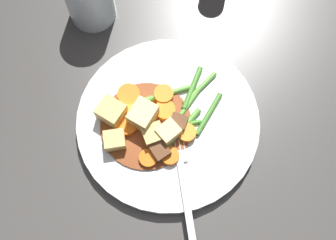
# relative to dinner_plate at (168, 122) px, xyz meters

# --- Properties ---
(ground_plane) EXTENTS (3.00, 3.00, 0.00)m
(ground_plane) POSITION_rel_dinner_plate_xyz_m (0.00, 0.00, -0.01)
(ground_plane) COLOR #423F3D
(dinner_plate) EXTENTS (0.27, 0.27, 0.02)m
(dinner_plate) POSITION_rel_dinner_plate_xyz_m (0.00, 0.00, 0.00)
(dinner_plate) COLOR white
(dinner_plate) RESTS_ON ground_plane
(stew_sauce) EXTENTS (0.14, 0.14, 0.00)m
(stew_sauce) POSITION_rel_dinner_plate_xyz_m (0.03, -0.01, 0.01)
(stew_sauce) COLOR brown
(stew_sauce) RESTS_ON dinner_plate
(carrot_slice_0) EXTENTS (0.04, 0.04, 0.01)m
(carrot_slice_0) POSITION_rel_dinner_plate_xyz_m (0.02, -0.07, 0.02)
(carrot_slice_0) COLOR orange
(carrot_slice_0) RESTS_ON dinner_plate
(carrot_slice_1) EXTENTS (0.04, 0.04, 0.01)m
(carrot_slice_1) POSITION_rel_dinner_plate_xyz_m (0.05, -0.03, 0.01)
(carrot_slice_1) COLOR orange
(carrot_slice_1) RESTS_ON dinner_plate
(carrot_slice_2) EXTENTS (0.03, 0.03, 0.01)m
(carrot_slice_2) POSITION_rel_dinner_plate_xyz_m (-0.01, 0.03, 0.01)
(carrot_slice_2) COLOR orange
(carrot_slice_2) RESTS_ON dinner_plate
(carrot_slice_3) EXTENTS (0.03, 0.03, 0.01)m
(carrot_slice_3) POSITION_rel_dinner_plate_xyz_m (-0.02, -0.03, 0.02)
(carrot_slice_3) COLOR orange
(carrot_slice_3) RESTS_ON dinner_plate
(carrot_slice_4) EXTENTS (0.03, 0.03, 0.01)m
(carrot_slice_4) POSITION_rel_dinner_plate_xyz_m (0.06, 0.03, 0.01)
(carrot_slice_4) COLOR orange
(carrot_slice_4) RESTS_ON dinner_plate
(carrot_slice_5) EXTENTS (0.03, 0.03, 0.01)m
(carrot_slice_5) POSITION_rel_dinner_plate_xyz_m (-0.01, -0.01, 0.01)
(carrot_slice_5) COLOR orange
(carrot_slice_5) RESTS_ON dinner_plate
(carrot_slice_6) EXTENTS (0.03, 0.03, 0.01)m
(carrot_slice_6) POSITION_rel_dinner_plate_xyz_m (0.03, -0.05, 0.02)
(carrot_slice_6) COLOR orange
(carrot_slice_6) RESTS_ON dinner_plate
(carrot_slice_7) EXTENTS (0.03, 0.03, 0.01)m
(carrot_slice_7) POSITION_rel_dinner_plate_xyz_m (0.03, 0.04, 0.01)
(carrot_slice_7) COLOR orange
(carrot_slice_7) RESTS_ON dinner_plate
(potato_chunk_0) EXTENTS (0.04, 0.04, 0.02)m
(potato_chunk_0) POSITION_rel_dinner_plate_xyz_m (0.03, 0.01, 0.02)
(potato_chunk_0) COLOR #DBBC6B
(potato_chunk_0) RESTS_ON dinner_plate
(potato_chunk_1) EXTENTS (0.04, 0.04, 0.03)m
(potato_chunk_1) POSITION_rel_dinner_plate_xyz_m (0.06, -0.06, 0.02)
(potato_chunk_1) COLOR #DBBC6B
(potato_chunk_1) RESTS_ON dinner_plate
(potato_chunk_2) EXTENTS (0.04, 0.04, 0.02)m
(potato_chunk_2) POSITION_rel_dinner_plate_xyz_m (0.08, -0.02, 0.02)
(potato_chunk_2) COLOR #DBBC6B
(potato_chunk_2) RESTS_ON dinner_plate
(potato_chunk_3) EXTENTS (0.05, 0.04, 0.03)m
(potato_chunk_3) POSITION_rel_dinner_plate_xyz_m (0.03, -0.02, 0.02)
(potato_chunk_3) COLOR #EAD68C
(potato_chunk_3) RESTS_ON dinner_plate
(potato_chunk_4) EXTENTS (0.03, 0.03, 0.03)m
(potato_chunk_4) POSITION_rel_dinner_plate_xyz_m (0.01, 0.02, 0.02)
(potato_chunk_4) COLOR #EAD68C
(potato_chunk_4) RESTS_ON dinner_plate
(meat_chunk_0) EXTENTS (0.03, 0.03, 0.02)m
(meat_chunk_0) POSITION_rel_dinner_plate_xyz_m (-0.01, 0.02, 0.02)
(meat_chunk_0) COLOR brown
(meat_chunk_0) RESTS_ON dinner_plate
(meat_chunk_1) EXTENTS (0.03, 0.03, 0.02)m
(meat_chunk_1) POSITION_rel_dinner_plate_xyz_m (0.04, 0.03, 0.02)
(meat_chunk_1) COLOR brown
(meat_chunk_1) RESTS_ON dinner_plate
(green_bean_0) EXTENTS (0.07, 0.02, 0.01)m
(green_bean_0) POSITION_rel_dinner_plate_xyz_m (-0.07, -0.01, 0.01)
(green_bean_0) COLOR #66AD42
(green_bean_0) RESTS_ON dinner_plate
(green_bean_1) EXTENTS (0.07, 0.04, 0.01)m
(green_bean_1) POSITION_rel_dinner_plate_xyz_m (-0.06, -0.01, 0.01)
(green_bean_1) COLOR #4C8E33
(green_bean_1) RESTS_ON dinner_plate
(green_bean_2) EXTENTS (0.06, 0.02, 0.01)m
(green_bean_2) POSITION_rel_dinner_plate_xyz_m (-0.04, -0.00, 0.01)
(green_bean_2) COLOR #66AD42
(green_bean_2) RESTS_ON dinner_plate
(green_bean_3) EXTENTS (0.08, 0.04, 0.01)m
(green_bean_3) POSITION_rel_dinner_plate_xyz_m (-0.02, -0.03, 0.01)
(green_bean_3) COLOR #66AD42
(green_bean_3) RESTS_ON dinner_plate
(green_bean_4) EXTENTS (0.07, 0.02, 0.01)m
(green_bean_4) POSITION_rel_dinner_plate_xyz_m (-0.01, 0.02, 0.01)
(green_bean_4) COLOR #66AD42
(green_bean_4) RESTS_ON dinner_plate
(green_bean_5) EXTENTS (0.07, 0.03, 0.01)m
(green_bean_5) POSITION_rel_dinner_plate_xyz_m (-0.05, 0.03, 0.01)
(green_bean_5) COLOR #4C8E33
(green_bean_5) RESTS_ON dinner_plate
(green_bean_6) EXTENTS (0.06, 0.03, 0.01)m
(green_bean_6) POSITION_rel_dinner_plate_xyz_m (-0.01, 0.02, 0.01)
(green_bean_6) COLOR #4C8E33
(green_bean_6) RESTS_ON dinner_plate
(fork) EXTENTS (0.11, 0.16, 0.00)m
(fork) POSITION_rel_dinner_plate_xyz_m (0.04, 0.08, 0.01)
(fork) COLOR silver
(fork) RESTS_ON dinner_plate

